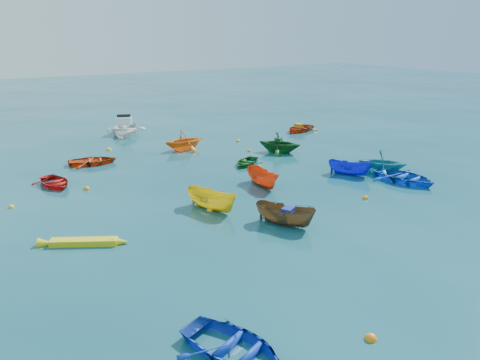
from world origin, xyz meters
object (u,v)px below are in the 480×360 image
dinghy_blue_se (404,182)px  kayak_yellow (84,245)px  motorboat_white (125,134)px  dinghy_blue_sw (233,354)px

dinghy_blue_se → kayak_yellow: 18.41m
kayak_yellow → motorboat_white: bearing=6.0°
dinghy_blue_se → motorboat_white: 23.87m
dinghy_blue_se → dinghy_blue_sw: bearing=-162.8°
kayak_yellow → motorboat_white: motorboat_white is taller
dinghy_blue_sw → motorboat_white: 30.54m
dinghy_blue_se → motorboat_white: motorboat_white is taller
kayak_yellow → motorboat_white: 22.24m
dinghy_blue_sw → dinghy_blue_se: (16.61, 7.93, 0.00)m
dinghy_blue_sw → motorboat_white: motorboat_white is taller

